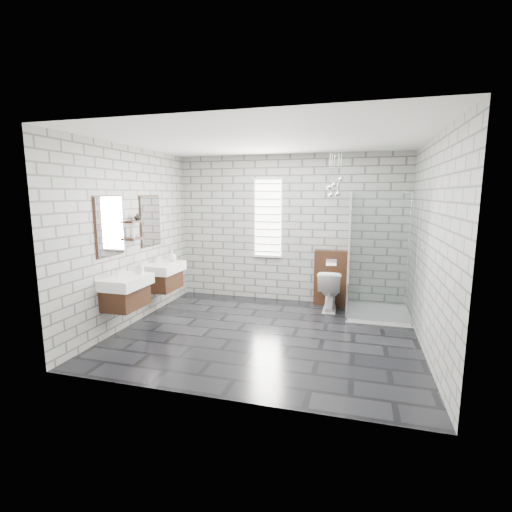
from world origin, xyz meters
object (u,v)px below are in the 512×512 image
at_px(toilet, 330,290).
at_px(vanity_right, 162,269).
at_px(vanity_left, 124,283).
at_px(shower_enclosure, 373,287).
at_px(cistern_panel, 331,278).

bearing_deg(toilet, vanity_right, 18.09).
bearing_deg(vanity_left, vanity_right, 90.00).
xyz_separation_m(vanity_right, toilet, (2.71, 0.92, -0.41)).
bearing_deg(shower_enclosure, vanity_right, -168.62).
bearing_deg(toilet, shower_enclosure, 160.83).
relative_size(cistern_panel, shower_enclosure, 0.49).
height_order(vanity_left, toilet, vanity_left).
relative_size(vanity_right, shower_enclosure, 0.77).
height_order(vanity_right, cistern_panel, vanity_right).
bearing_deg(vanity_right, toilet, 18.78).
relative_size(vanity_left, toilet, 2.24).
height_order(vanity_left, shower_enclosure, shower_enclosure).
xyz_separation_m(shower_enclosure, toilet, (-0.70, 0.23, -0.15)).
xyz_separation_m(cistern_panel, shower_enclosure, (0.70, -0.52, 0.00)).
bearing_deg(vanity_right, vanity_left, -90.00).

